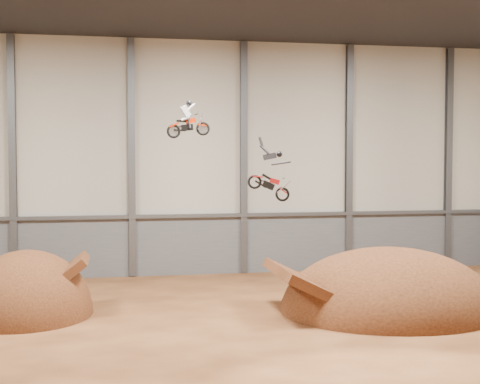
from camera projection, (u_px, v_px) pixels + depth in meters
name	position (u px, v px, depth m)	size (l,w,h in m)	color
floor	(231.00, 342.00, 25.44)	(40.00, 40.00, 0.00)	#522C16
back_wall	(188.00, 158.00, 39.80)	(40.00, 0.10, 14.00)	#B8B2A3
lower_band_back	(189.00, 246.00, 39.98)	(39.80, 0.18, 3.50)	#585A60
steel_rail	(189.00, 216.00, 39.73)	(39.80, 0.35, 0.20)	#47494F
steel_column_1	(13.00, 158.00, 37.77)	(0.40, 0.36, 13.90)	#47494F
steel_column_2	(132.00, 158.00, 38.99)	(0.40, 0.36, 13.90)	#47494F
steel_column_3	(244.00, 158.00, 40.21)	(0.40, 0.36, 13.90)	#47494F
steel_column_4	(349.00, 158.00, 41.44)	(0.40, 0.36, 13.90)	#47494F
steel_column_5	(448.00, 158.00, 42.66)	(0.40, 0.36, 13.90)	#47494F
takeoff_ramp	(27.00, 315.00, 29.79)	(5.81, 6.70, 5.81)	#3C1D0F
landing_ramp	(389.00, 311.00, 30.65)	(10.07, 8.91, 5.81)	#3C1D0F
fmx_rider_a	(189.00, 117.00, 28.31)	(1.85, 0.70, 1.67)	red
fmx_rider_b	(266.00, 169.00, 27.70)	(2.45, 0.70, 2.10)	#B11514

